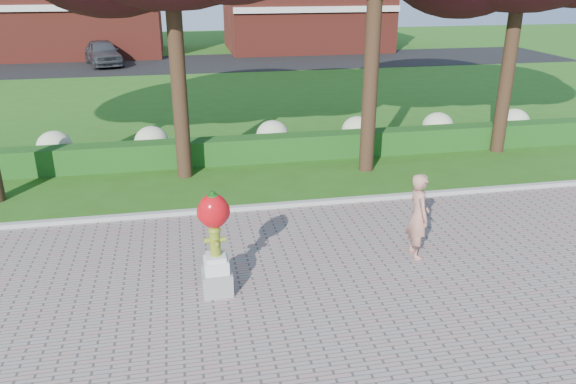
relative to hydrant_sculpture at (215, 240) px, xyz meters
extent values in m
plane|color=#2C5816|center=(1.55, 0.81, -1.13)|extent=(100.00, 100.00, 0.00)
cube|color=#ADADA5|center=(1.55, 3.81, -1.05)|extent=(40.00, 0.18, 0.15)
cube|color=#154614|center=(1.55, 7.81, -0.73)|extent=(24.00, 0.70, 0.80)
ellipsoid|color=beige|center=(-4.45, 8.81, -0.58)|extent=(1.10, 1.10, 0.99)
ellipsoid|color=beige|center=(-1.45, 8.81, -0.58)|extent=(1.10, 1.10, 0.99)
ellipsoid|color=beige|center=(2.55, 8.81, -0.58)|extent=(1.10, 1.10, 0.99)
ellipsoid|color=beige|center=(5.55, 8.81, -0.58)|extent=(1.10, 1.10, 0.99)
ellipsoid|color=beige|center=(8.55, 8.81, -0.58)|extent=(1.10, 1.10, 0.99)
ellipsoid|color=beige|center=(11.55, 8.81, -0.58)|extent=(1.10, 1.10, 0.99)
cube|color=black|center=(1.55, 28.81, -1.12)|extent=(50.00, 8.00, 0.02)
cube|color=maroon|center=(-8.45, 34.81, 2.37)|extent=(14.00, 8.00, 7.00)
cube|color=maroon|center=(9.55, 34.81, 2.07)|extent=(12.00, 8.00, 6.40)
cylinder|color=black|center=(-0.45, 6.81, 1.95)|extent=(0.44, 0.44, 6.16)
cylinder|color=black|center=(5.05, 6.31, 2.51)|extent=(0.44, 0.44, 7.28)
cylinder|color=black|center=(10.05, 7.31, 1.81)|extent=(0.44, 0.44, 5.88)
cube|color=gray|center=(0.00, 0.00, -0.86)|extent=(0.57, 0.57, 0.45)
cube|color=silver|center=(0.00, 0.00, -0.51)|extent=(0.46, 0.46, 0.25)
cube|color=silver|center=(0.00, 0.00, -0.34)|extent=(0.37, 0.37, 0.09)
cylinder|color=olive|center=(0.00, 0.00, -0.05)|extent=(0.20, 0.20, 0.50)
ellipsoid|color=olive|center=(0.00, 0.00, 0.20)|extent=(0.23, 0.23, 0.16)
cylinder|color=olive|center=(-0.14, 0.00, 0.01)|extent=(0.11, 0.10, 0.10)
cylinder|color=olive|center=(0.14, 0.00, 0.01)|extent=(0.11, 0.10, 0.10)
cylinder|color=olive|center=(0.00, -0.13, 0.01)|extent=(0.11, 0.11, 0.11)
cylinder|color=olive|center=(0.00, 0.00, 0.28)|extent=(0.07, 0.07, 0.04)
ellipsoid|color=red|center=(0.00, 0.00, 0.59)|extent=(0.56, 0.50, 0.65)
ellipsoid|color=red|center=(-0.16, 0.00, 0.57)|extent=(0.28, 0.28, 0.41)
ellipsoid|color=red|center=(0.16, 0.00, 0.57)|extent=(0.28, 0.28, 0.41)
cylinder|color=#154E11|center=(0.00, 0.00, 0.91)|extent=(0.09, 0.09, 0.11)
ellipsoid|color=#154E11|center=(0.00, 0.00, 0.89)|extent=(0.22, 0.22, 0.07)
imported|color=tan|center=(4.27, 0.66, -0.16)|extent=(0.47, 0.69, 1.86)
imported|color=#3F4247|center=(-5.11, 29.22, -0.30)|extent=(3.11, 5.06, 1.61)
camera|label=1|loc=(-0.45, -9.32, 4.61)|focal=35.00mm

